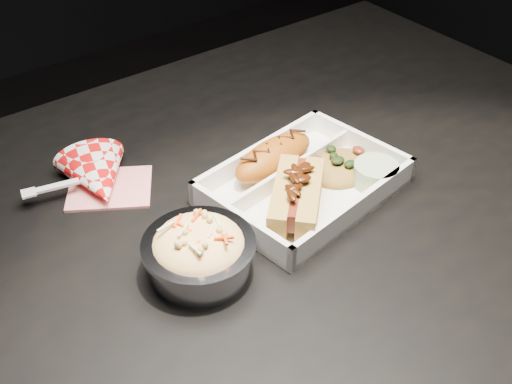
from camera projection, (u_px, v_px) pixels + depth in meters
dining_table at (253, 247)px, 0.91m from camera, size 1.20×0.80×0.75m
food_tray at (303, 186)px, 0.86m from camera, size 0.27×0.22×0.04m
fried_pastry at (274, 157)px, 0.87m from camera, size 0.14×0.07×0.05m
hotdog at (297, 196)px, 0.80m from camera, size 0.14×0.13×0.06m
fried_rice_mound at (342, 161)px, 0.88m from camera, size 0.11×0.09×0.03m
cupcake_liner at (376, 174)px, 0.86m from camera, size 0.06×0.06×0.03m
foil_coleslaw_cup at (199, 251)px, 0.73m from camera, size 0.13×0.13×0.07m
napkin_fork at (98, 178)px, 0.86m from camera, size 0.18×0.14×0.10m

